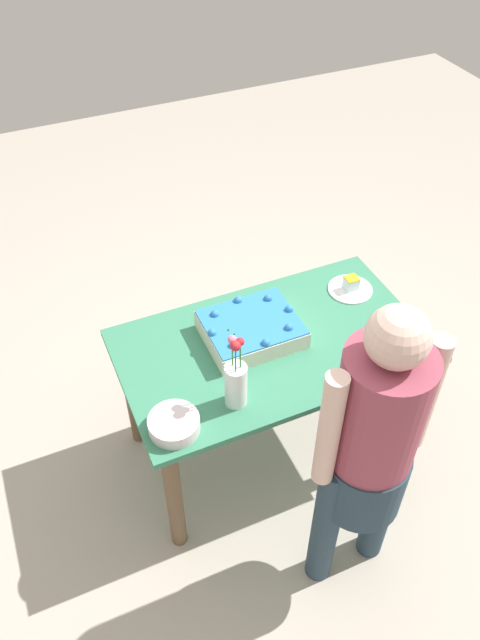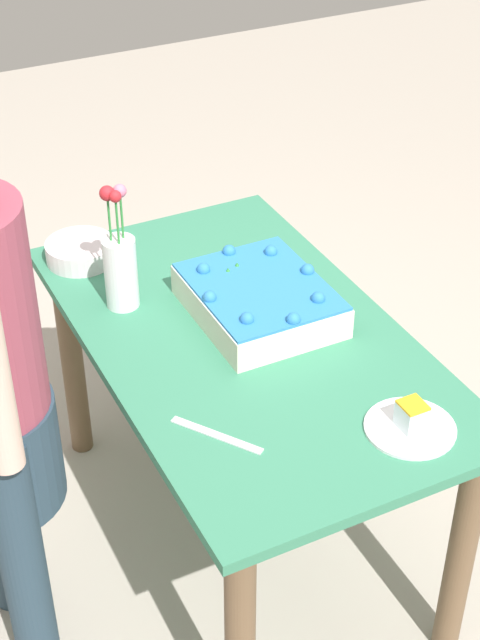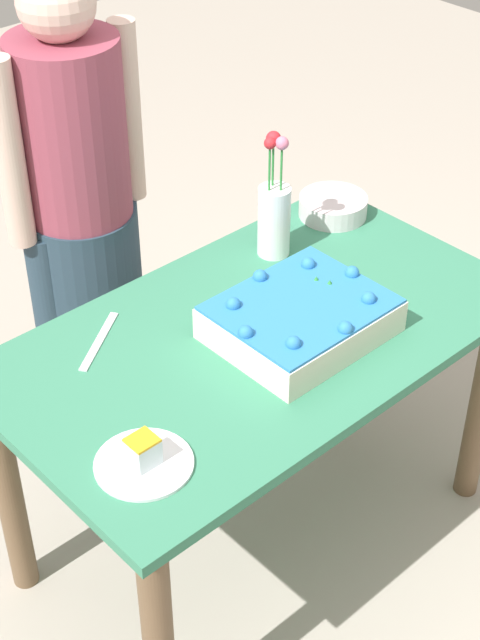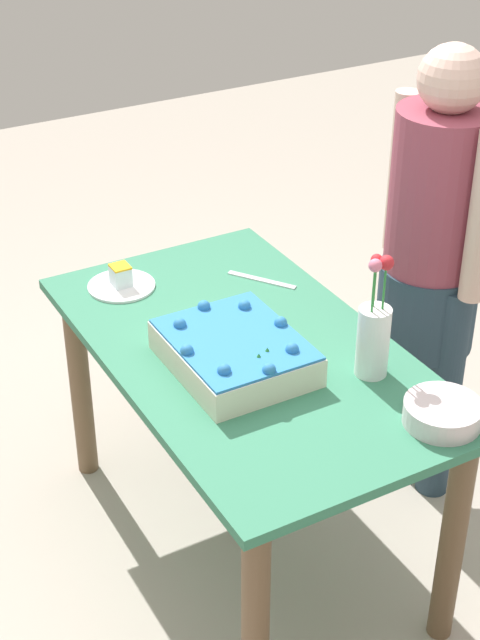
{
  "view_description": "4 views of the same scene",
  "coord_description": "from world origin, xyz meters",
  "px_view_note": "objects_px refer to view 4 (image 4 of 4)",
  "views": [
    {
      "loc": [
        -0.88,
        -1.66,
        2.67
      ],
      "look_at": [
        -0.11,
        0.09,
        0.84
      ],
      "focal_mm": 35.0,
      "sensor_mm": 36.0,
      "label": 1
    },
    {
      "loc": [
        1.81,
        -0.92,
        2.22
      ],
      "look_at": [
        -0.04,
        0.01,
        0.76
      ],
      "focal_mm": 55.0,
      "sensor_mm": 36.0,
      "label": 2
    },
    {
      "loc": [
        1.32,
        1.37,
        2.21
      ],
      "look_at": [
        0.04,
        -0.03,
        0.78
      ],
      "focal_mm": 55.0,
      "sensor_mm": 36.0,
      "label": 3
    },
    {
      "loc": [
        -2.0,
        1.14,
        2.24
      ],
      "look_at": [
        0.01,
        0.02,
        0.83
      ],
      "focal_mm": 55.0,
      "sensor_mm": 36.0,
      "label": 4
    }
  ],
  "objects_px": {
    "fruit_bowl": "(442,413)",
    "person_standing": "(433,250)",
    "serving_plate_with_slice": "(121,282)",
    "cake_knife": "(262,280)",
    "flower_vase": "(374,335)",
    "sheet_cake": "(235,352)"
  },
  "relations": [
    {
      "from": "fruit_bowl",
      "to": "person_standing",
      "type": "relative_size",
      "value": 0.13
    },
    {
      "from": "flower_vase",
      "to": "sheet_cake",
      "type": "bearing_deg",
      "value": 56.16
    },
    {
      "from": "person_standing",
      "to": "fruit_bowl",
      "type": "bearing_deg",
      "value": 53.94
    },
    {
      "from": "serving_plate_with_slice",
      "to": "cake_knife",
      "type": "height_order",
      "value": "serving_plate_with_slice"
    },
    {
      "from": "cake_knife",
      "to": "fruit_bowl",
      "type": "xyz_separation_m",
      "value": [
        -0.85,
        -0.03,
        0.03
      ]
    },
    {
      "from": "fruit_bowl",
      "to": "cake_knife",
      "type": "bearing_deg",
      "value": 1.73
    },
    {
      "from": "person_standing",
      "to": "flower_vase",
      "type": "bearing_deg",
      "value": 35.16
    },
    {
      "from": "sheet_cake",
      "to": "serving_plate_with_slice",
      "type": "distance_m",
      "value": 0.57
    },
    {
      "from": "sheet_cake",
      "to": "person_standing",
      "type": "xyz_separation_m",
      "value": [
        0.11,
        -0.76,
        0.07
      ]
    },
    {
      "from": "cake_knife",
      "to": "fruit_bowl",
      "type": "bearing_deg",
      "value": 147.04
    },
    {
      "from": "serving_plate_with_slice",
      "to": "cake_knife",
      "type": "xyz_separation_m",
      "value": [
        -0.18,
        -0.4,
        -0.02
      ]
    },
    {
      "from": "sheet_cake",
      "to": "flower_vase",
      "type": "xyz_separation_m",
      "value": [
        -0.2,
        -0.3,
        0.07
      ]
    },
    {
      "from": "sheet_cake",
      "to": "cake_knife",
      "type": "relative_size",
      "value": 1.75
    },
    {
      "from": "serving_plate_with_slice",
      "to": "person_standing",
      "type": "xyz_separation_m",
      "value": [
        -0.44,
        -0.85,
        0.1
      ]
    },
    {
      "from": "fruit_bowl",
      "to": "person_standing",
      "type": "xyz_separation_m",
      "value": [
        0.58,
        -0.43,
        0.09
      ]
    },
    {
      "from": "flower_vase",
      "to": "person_standing",
      "type": "relative_size",
      "value": 0.24
    },
    {
      "from": "serving_plate_with_slice",
      "to": "cake_knife",
      "type": "relative_size",
      "value": 0.91
    },
    {
      "from": "serving_plate_with_slice",
      "to": "person_standing",
      "type": "height_order",
      "value": "person_standing"
    },
    {
      "from": "sheet_cake",
      "to": "serving_plate_with_slice",
      "type": "xyz_separation_m",
      "value": [
        0.56,
        0.1,
        -0.03
      ]
    },
    {
      "from": "fruit_bowl",
      "to": "person_standing",
      "type": "height_order",
      "value": "person_standing"
    },
    {
      "from": "cake_knife",
      "to": "flower_vase",
      "type": "xyz_separation_m",
      "value": [
        -0.59,
        0.0,
        0.12
      ]
    },
    {
      "from": "sheet_cake",
      "to": "serving_plate_with_slice",
      "type": "bearing_deg",
      "value": 9.74
    }
  ]
}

